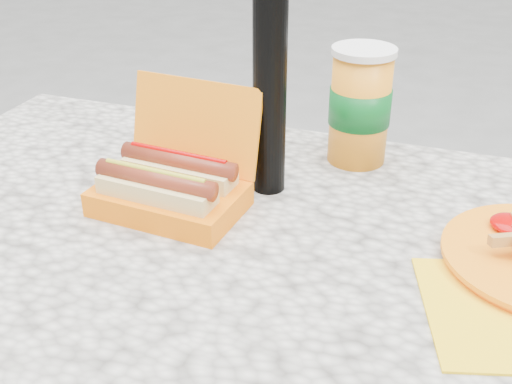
% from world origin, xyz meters
% --- Properties ---
extents(picnic_table, '(1.20, 0.80, 0.75)m').
position_xyz_m(picnic_table, '(0.00, 0.00, 0.64)').
color(picnic_table, beige).
rests_on(picnic_table, ground).
extents(hotdog_box, '(0.22, 0.19, 0.17)m').
position_xyz_m(hotdog_box, '(-0.11, 0.05, 0.79)').
color(hotdog_box, orange).
rests_on(hotdog_box, picnic_table).
extents(soda_cup, '(0.10, 0.10, 0.19)m').
position_xyz_m(soda_cup, '(0.11, 0.31, 0.85)').
color(soda_cup, orange).
rests_on(soda_cup, picnic_table).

